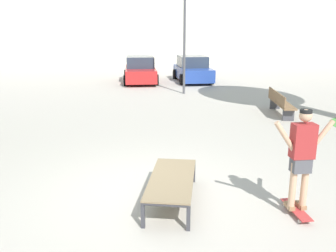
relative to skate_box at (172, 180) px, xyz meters
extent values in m
plane|color=#B2AA9E|center=(-0.44, 0.48, -0.41)|extent=(120.00, 120.00, 0.00)
cube|color=#38383D|center=(-0.20, 0.96, -0.22)|extent=(0.07, 0.07, 0.38)
cube|color=#38383D|center=(0.49, 0.85, -0.22)|extent=(0.07, 0.07, 0.38)
cube|color=#38383D|center=(-0.49, -0.85, -0.22)|extent=(0.07, 0.07, 0.38)
cube|color=#38383D|center=(0.20, -0.96, -0.22)|extent=(0.07, 0.07, 0.38)
cylinder|color=#38383D|center=(-0.35, 0.06, -0.01)|extent=(0.35, 1.88, 0.05)
cylinder|color=#38383D|center=(0.35, -0.06, -0.01)|extent=(0.35, 1.88, 0.05)
cylinder|color=#38383D|center=(0.14, 0.91, -0.01)|extent=(0.76, 0.17, 0.05)
cylinder|color=#38383D|center=(-0.14, -0.91, -0.01)|extent=(0.76, 0.17, 0.05)
cube|color=#847051|center=(0.00, 0.00, 0.03)|extent=(1.05, 2.00, 0.03)
cube|color=#B23333|center=(2.04, -0.54, -0.33)|extent=(0.26, 0.81, 0.02)
cylinder|color=silver|center=(1.95, -0.26, -0.39)|extent=(0.03, 0.06, 0.06)
cylinder|color=silver|center=(2.10, -0.25, -0.39)|extent=(0.03, 0.06, 0.06)
cylinder|color=silver|center=(1.99, -0.82, -0.39)|extent=(0.03, 0.06, 0.06)
cylinder|color=silver|center=(2.14, -0.81, -0.39)|extent=(0.03, 0.06, 0.06)
cylinder|color=tan|center=(1.94, -0.55, 0.09)|extent=(0.11, 0.11, 0.82)
cube|color=#99704C|center=(1.94, -0.50, -0.29)|extent=(0.12, 0.25, 0.07)
cylinder|color=tan|center=(2.14, -0.53, 0.09)|extent=(0.11, 0.11, 0.82)
cube|color=#99704C|center=(2.14, -0.48, -0.29)|extent=(0.12, 0.25, 0.07)
cube|color=#4C4C51|center=(2.04, -0.54, 0.46)|extent=(0.31, 0.22, 0.24)
cube|color=maroon|center=(2.04, -0.54, 0.86)|extent=(0.38, 0.25, 0.56)
cylinder|color=tan|center=(1.75, -0.56, 0.94)|extent=(0.40, 0.11, 0.52)
cylinder|color=tan|center=(2.34, -0.51, 0.94)|extent=(0.40, 0.11, 0.52)
sphere|color=tan|center=(2.04, -0.54, 1.27)|extent=(0.20, 0.20, 0.20)
cylinder|color=black|center=(2.04, -0.54, 1.34)|extent=(0.19, 0.19, 0.05)
cube|color=red|center=(-1.01, 15.32, 0.10)|extent=(1.94, 4.29, 0.70)
cube|color=#2D3847|center=(-1.02, 15.47, 0.77)|extent=(1.68, 2.19, 0.64)
cylinder|color=black|center=(-0.09, 14.07, -0.11)|extent=(0.25, 0.61, 0.60)
cylinder|color=black|center=(-1.78, 13.97, -0.11)|extent=(0.25, 0.61, 0.60)
cylinder|color=black|center=(-0.24, 16.67, -0.11)|extent=(0.25, 0.61, 0.60)
cylinder|color=black|center=(-1.93, 16.57, -0.11)|extent=(0.25, 0.61, 0.60)
cube|color=#28479E|center=(2.09, 15.54, 0.10)|extent=(2.06, 4.33, 0.70)
cube|color=#2D3847|center=(2.07, 15.69, 0.77)|extent=(1.74, 2.23, 0.64)
cylinder|color=black|center=(3.05, 14.32, -0.11)|extent=(0.27, 0.62, 0.60)
cylinder|color=black|center=(1.35, 14.17, -0.11)|extent=(0.27, 0.62, 0.60)
cylinder|color=black|center=(2.82, 16.92, -0.11)|extent=(0.27, 0.62, 0.60)
cylinder|color=black|center=(1.12, 16.77, -0.11)|extent=(0.27, 0.62, 0.60)
cube|color=brown|center=(4.35, 6.70, 0.02)|extent=(0.67, 2.43, 0.06)
cube|color=brown|center=(4.15, 6.72, 0.24)|extent=(0.27, 2.39, 0.36)
cube|color=#424247|center=(4.44, 7.66, -0.21)|extent=(0.38, 0.12, 0.40)
cube|color=#424247|center=(4.25, 5.75, -0.21)|extent=(0.38, 0.12, 0.40)
cylinder|color=#4C4C51|center=(1.20, 11.30, 2.34)|extent=(0.12, 0.12, 5.50)
camera|label=1|loc=(-0.33, -5.84, 2.55)|focal=38.39mm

